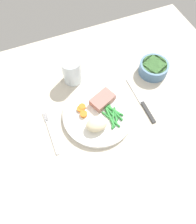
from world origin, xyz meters
The scene contains 10 objects.
dining_table centered at (0.00, 0.00, 1.00)cm, with size 120.00×90.00×2.00cm.
dinner_plate centered at (2.76, 1.66, 2.80)cm, with size 24.26×24.26×1.60cm, color white.
meat_portion centered at (6.04, 5.48, 4.82)cm, with size 8.30×5.18×2.45cm, color #B2756B.
mashed_potatoes centered at (0.58, -2.70, 5.49)cm, with size 7.18×5.39×3.77cm, color beige.
carrot_slices centered at (-1.78, 4.77, 4.10)cm, with size 3.21×5.31×1.10cm.
green_beans centered at (7.07, -0.63, 3.99)cm, with size 6.68×10.46×0.89cm.
fork centered at (-14.20, 1.41, 2.20)cm, with size 1.44×16.60×0.40cm.
knife centered at (19.45, 1.38, 2.20)cm, with size 1.70×20.50×0.64cm.
water_glass centered at (0.18, 19.93, 6.20)cm, with size 7.10×7.10×9.81cm.
salad_bowl centered at (29.86, 11.61, 4.54)cm, with size 11.03×11.03×4.50cm.
Camera 1 is at (-10.28, -30.14, 67.06)cm, focal length 33.91 mm.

